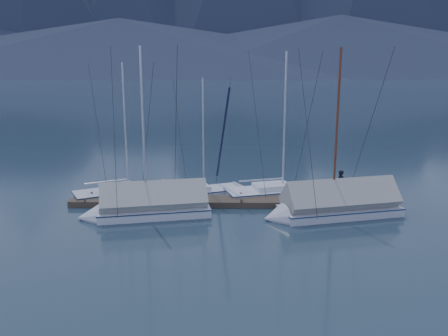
{
  "coord_description": "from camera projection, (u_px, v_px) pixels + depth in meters",
  "views": [
    {
      "loc": [
        0.4,
        -24.66,
        8.33
      ],
      "look_at": [
        0.0,
        2.0,
        2.2
      ],
      "focal_mm": 38.0,
      "sensor_mm": 36.0,
      "label": 1
    }
  ],
  "objects": [
    {
      "name": "sailboat_open_right",
      "position": [
        290.0,
        192.0,
        29.86
      ],
      "size": [
        7.6,
        4.0,
        9.67
      ],
      "color": "silver",
      "rests_on": "ground"
    },
    {
      "name": "sailboat_covered_near",
      "position": [
        330.0,
        207.0,
        25.74
      ],
      "size": [
        7.98,
        4.13,
        9.93
      ],
      "color": "silver",
      "rests_on": "ground"
    },
    {
      "name": "sailboat_covered_far",
      "position": [
        144.0,
        208.0,
        25.67
      ],
      "size": [
        7.35,
        3.56,
        9.9
      ],
      "color": "silver",
      "rests_on": "ground"
    },
    {
      "name": "ground",
      "position": [
        223.0,
        215.0,
        25.9
      ],
      "size": [
        1000.0,
        1000.0,
        0.0
      ],
      "primitive_type": "plane",
      "color": "#162632",
      "rests_on": "ground"
    },
    {
      "name": "dock",
      "position": [
        224.0,
        203.0,
        27.83
      ],
      "size": [
        18.0,
        1.5,
        0.54
      ],
      "color": "#382D23",
      "rests_on": "ground"
    },
    {
      "name": "sailboat_open_left",
      "position": [
        136.0,
        191.0,
        30.03
      ],
      "size": [
        6.88,
        4.9,
        8.98
      ],
      "color": "silver",
      "rests_on": "ground"
    },
    {
      "name": "person",
      "position": [
        341.0,
        184.0,
        27.74
      ],
      "size": [
        0.61,
        0.73,
        1.7
      ],
      "primitive_type": "imported",
      "rotation": [
        0.0,
        0.0,
        1.96
      ],
      "color": "black",
      "rests_on": "dock"
    },
    {
      "name": "sailboat_open_mid",
      "position": [
        210.0,
        192.0,
        29.93
      ],
      "size": [
        6.24,
        3.82,
        7.99
      ],
      "color": "silver",
      "rests_on": "ground"
    },
    {
      "name": "mooring_posts",
      "position": [
        215.0,
        199.0,
        27.78
      ],
      "size": [
        15.12,
        1.52,
        0.35
      ],
      "color": "#382D23",
      "rests_on": "ground"
    }
  ]
}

